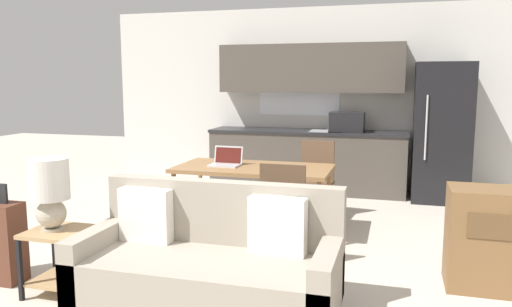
{
  "coord_description": "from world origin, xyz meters",
  "views": [
    {
      "loc": [
        1.27,
        -2.9,
        1.62
      ],
      "look_at": [
        0.01,
        1.5,
        0.95
      ],
      "focal_mm": 35.0,
      "sensor_mm": 36.0,
      "label": 1
    }
  ],
  "objects_px": {
    "dining_chair_far_right": "(315,177)",
    "table_lamp": "(50,190)",
    "couch": "(211,264)",
    "laptop": "(226,161)",
    "side_table": "(59,251)",
    "dining_chair_near_right": "(285,208)",
    "refrigerator": "(442,132)",
    "dining_table": "(254,172)"
  },
  "relations": [
    {
      "from": "refrigerator",
      "to": "couch",
      "type": "relative_size",
      "value": 1.03
    },
    {
      "from": "dining_table",
      "to": "laptop",
      "type": "bearing_deg",
      "value": -179.83
    },
    {
      "from": "refrigerator",
      "to": "dining_chair_near_right",
      "type": "relative_size",
      "value": 2.03
    },
    {
      "from": "dining_table",
      "to": "dining_chair_near_right",
      "type": "bearing_deg",
      "value": -56.47
    },
    {
      "from": "side_table",
      "to": "laptop",
      "type": "distance_m",
      "value": 2.05
    },
    {
      "from": "table_lamp",
      "to": "refrigerator",
      "type": "bearing_deg",
      "value": 52.88
    },
    {
      "from": "side_table",
      "to": "dining_chair_near_right",
      "type": "relative_size",
      "value": 0.55
    },
    {
      "from": "dining_chair_far_right",
      "to": "table_lamp",
      "type": "bearing_deg",
      "value": -112.9
    },
    {
      "from": "refrigerator",
      "to": "dining_chair_far_right",
      "type": "xyz_separation_m",
      "value": [
        -1.49,
        -1.39,
        -0.43
      ]
    },
    {
      "from": "table_lamp",
      "to": "dining_chair_near_right",
      "type": "height_order",
      "value": "table_lamp"
    },
    {
      "from": "dining_chair_near_right",
      "to": "refrigerator",
      "type": "bearing_deg",
      "value": -116.96
    },
    {
      "from": "refrigerator",
      "to": "dining_chair_near_right",
      "type": "height_order",
      "value": "refrigerator"
    },
    {
      "from": "couch",
      "to": "dining_chair_far_right",
      "type": "distance_m",
      "value": 2.61
    },
    {
      "from": "dining_table",
      "to": "laptop",
      "type": "xyz_separation_m",
      "value": [
        -0.3,
        -0.0,
        0.11
      ]
    },
    {
      "from": "dining_table",
      "to": "couch",
      "type": "distance_m",
      "value": 1.88
    },
    {
      "from": "couch",
      "to": "laptop",
      "type": "height_order",
      "value": "laptop"
    },
    {
      "from": "dining_chair_far_right",
      "to": "refrigerator",
      "type": "bearing_deg",
      "value": 50.64
    },
    {
      "from": "dining_chair_near_right",
      "to": "dining_chair_far_right",
      "type": "bearing_deg",
      "value": -90.13
    },
    {
      "from": "table_lamp",
      "to": "dining_chair_far_right",
      "type": "distance_m",
      "value": 3.09
    },
    {
      "from": "dining_chair_near_right",
      "to": "laptop",
      "type": "distance_m",
      "value": 1.17
    },
    {
      "from": "dining_chair_far_right",
      "to": "dining_chair_near_right",
      "type": "distance_m",
      "value": 1.53
    },
    {
      "from": "dining_table",
      "to": "couch",
      "type": "xyz_separation_m",
      "value": [
        0.22,
        -1.84,
        -0.31
      ]
    },
    {
      "from": "side_table",
      "to": "couch",
      "type": "bearing_deg",
      "value": 1.88
    },
    {
      "from": "refrigerator",
      "to": "couch",
      "type": "distance_m",
      "value": 4.4
    },
    {
      "from": "laptop",
      "to": "table_lamp",
      "type": "bearing_deg",
      "value": -109.27
    },
    {
      "from": "dining_chair_near_right",
      "to": "couch",
      "type": "bearing_deg",
      "value": 74.38
    },
    {
      "from": "dining_chair_far_right",
      "to": "dining_chair_near_right",
      "type": "bearing_deg",
      "value": -82.72
    },
    {
      "from": "side_table",
      "to": "laptop",
      "type": "relative_size",
      "value": 1.53
    },
    {
      "from": "dining_chair_far_right",
      "to": "laptop",
      "type": "relative_size",
      "value": 2.8
    },
    {
      "from": "side_table",
      "to": "dining_table",
      "type": "bearing_deg",
      "value": 62.06
    },
    {
      "from": "refrigerator",
      "to": "dining_chair_far_right",
      "type": "relative_size",
      "value": 2.03
    },
    {
      "from": "couch",
      "to": "laptop",
      "type": "bearing_deg",
      "value": 105.86
    },
    {
      "from": "side_table",
      "to": "laptop",
      "type": "bearing_deg",
      "value": 69.72
    },
    {
      "from": "dining_table",
      "to": "dining_chair_far_right",
      "type": "height_order",
      "value": "dining_chair_far_right"
    },
    {
      "from": "side_table",
      "to": "dining_chair_far_right",
      "type": "relative_size",
      "value": 0.55
    },
    {
      "from": "dining_chair_near_right",
      "to": "laptop",
      "type": "xyz_separation_m",
      "value": [
        -0.82,
        0.79,
        0.27
      ]
    },
    {
      "from": "table_lamp",
      "to": "dining_chair_far_right",
      "type": "xyz_separation_m",
      "value": [
        1.56,
        2.65,
        -0.31
      ]
    },
    {
      "from": "couch",
      "to": "laptop",
      "type": "xyz_separation_m",
      "value": [
        -0.52,
        1.84,
        0.42
      ]
    },
    {
      "from": "refrigerator",
      "to": "laptop",
      "type": "bearing_deg",
      "value": -137.49
    },
    {
      "from": "dining_table",
      "to": "side_table",
      "type": "height_order",
      "value": "dining_table"
    },
    {
      "from": "refrigerator",
      "to": "side_table",
      "type": "xyz_separation_m",
      "value": [
        -3.02,
        -4.01,
        -0.6
      ]
    },
    {
      "from": "table_lamp",
      "to": "dining_chair_far_right",
      "type": "bearing_deg",
      "value": 59.42
    }
  ]
}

